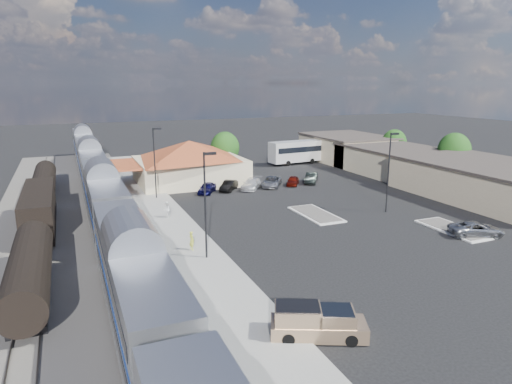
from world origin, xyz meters
name	(u,v)px	position (x,y,z in m)	size (l,w,h in m)	color
ground	(292,224)	(0.00, 0.00, 0.00)	(280.00, 280.00, 0.00)	black
railbed	(73,226)	(-21.00, 8.00, 0.06)	(16.00, 100.00, 0.12)	#4C4944
platform	(165,221)	(-12.00, 6.00, 0.09)	(5.50, 92.00, 0.18)	gray
passenger_train	(104,201)	(-18.00, 5.95, 2.87)	(3.00, 104.00, 5.55)	silver
freight_cars	(39,211)	(-24.00, 7.99, 1.93)	(2.80, 46.00, 4.00)	black
station_depot	(189,162)	(-4.56, 24.00, 3.13)	(18.35, 12.24, 6.20)	#C9B993
buildings_east	(412,163)	(28.00, 14.28, 2.27)	(14.40, 51.40, 4.80)	#C6B28C
traffic_island_south	(316,214)	(4.00, 2.00, 0.10)	(3.30, 7.50, 0.21)	silver
traffic_island_north	(453,229)	(14.00, -8.00, 0.10)	(3.30, 7.50, 0.21)	silver
lamp_plat_s	(206,197)	(-10.90, -6.00, 5.34)	(1.08, 0.25, 9.00)	black
lamp_plat_n	(155,157)	(-10.90, 16.00, 5.34)	(1.08, 0.25, 9.00)	black
lamp_lot	(390,166)	(12.10, 0.00, 5.34)	(1.08, 0.25, 9.00)	black
tree_east_b	(454,150)	(34.00, 12.00, 4.22)	(4.94, 4.94, 6.96)	#382314
tree_east_c	(394,143)	(34.00, 26.00, 3.76)	(4.41, 4.41, 6.21)	#382314
tree_depot	(225,148)	(3.00, 30.00, 4.02)	(4.71, 4.71, 6.63)	#382314
pickup_truck	(319,323)	(-8.50, -19.97, 0.90)	(5.79, 4.07, 1.89)	tan
suv	(476,229)	(14.50, -10.26, 0.70)	(2.33, 5.04, 1.40)	gray
coach_bus	(302,150)	(18.66, 32.39, 2.38)	(13.10, 4.08, 4.13)	silver
person_a	(192,240)	(-11.66, -3.78, 1.02)	(0.61, 0.40, 1.68)	gold
person_b	(167,209)	(-11.59, 6.88, 1.05)	(0.85, 0.66, 1.74)	white
parked_car_a	(207,188)	(-4.16, 16.62, 0.72)	(1.69, 4.20, 1.43)	#0C0C3F
parked_car_b	(229,186)	(-0.96, 16.92, 0.68)	(1.45, 4.15, 1.37)	black
parked_car_c	(252,184)	(2.24, 16.62, 0.73)	(2.03, 5.01, 1.45)	white
parked_car_d	(272,182)	(5.44, 16.92, 0.71)	(2.36, 5.12, 1.42)	gray
parked_car_e	(293,181)	(8.64, 16.62, 0.64)	(1.51, 3.75, 1.28)	maroon
parked_car_f	(311,178)	(11.84, 16.92, 0.75)	(1.58, 4.54, 1.50)	black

